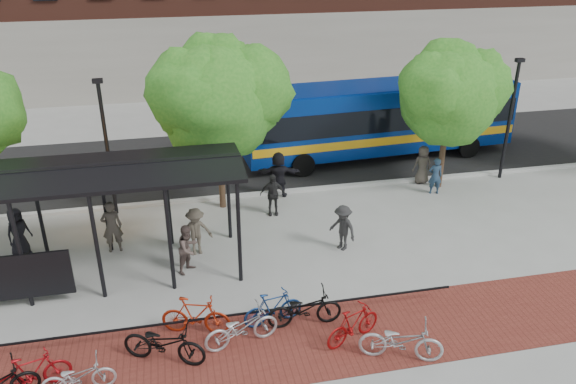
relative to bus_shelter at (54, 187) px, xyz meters
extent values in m
plane|color=#9E9E99|center=(8.13, 0.48, -3.00)|extent=(160.00, 160.00, 0.00)
cube|color=black|center=(8.13, 8.48, -2.99)|extent=(160.00, 8.00, 0.01)
cube|color=#B7B7B2|center=(8.13, 4.48, -2.94)|extent=(160.00, 0.25, 0.12)
cube|color=maroon|center=(6.13, -4.52, -3.00)|extent=(24.00, 3.00, 0.01)
cube|color=black|center=(4.83, -3.62, -3.00)|extent=(12.00, 0.05, 0.95)
cylinder|color=black|center=(-0.87, -1.37, -1.35)|extent=(0.12, 0.12, 3.30)
cylinder|color=black|center=(-0.87, 1.33, -1.35)|extent=(0.12, 0.12, 3.30)
cylinder|color=black|center=(1.13, -1.37, -1.35)|extent=(0.12, 0.12, 3.30)
cylinder|color=black|center=(1.13, 1.33, -1.35)|extent=(0.12, 0.12, 3.30)
cylinder|color=black|center=(3.13, -1.37, -1.35)|extent=(0.12, 0.12, 3.30)
cylinder|color=black|center=(3.13, 1.33, -1.35)|extent=(0.12, 0.12, 3.30)
cylinder|color=black|center=(5.13, -1.37, -1.35)|extent=(0.12, 0.12, 3.30)
cylinder|color=black|center=(5.13, 1.33, -1.35)|extent=(0.12, 0.12, 3.30)
cube|color=black|center=(0.13, -0.72, 0.45)|extent=(10.60, 1.65, 0.29)
cube|color=black|center=(0.13, 0.68, 0.45)|extent=(10.60, 1.65, 0.29)
cube|color=black|center=(0.13, 1.38, 0.05)|extent=(9.00, 0.10, 0.40)
cube|color=black|center=(1.13, 1.43, -0.60)|extent=(2.40, 0.12, 0.70)
cube|color=#FF7200|center=(1.13, 1.51, -0.60)|extent=(2.20, 0.02, 0.55)
cylinder|color=#382619|center=(5.13, 3.78, -1.74)|extent=(0.24, 0.24, 2.52)
sphere|color=#28701D|center=(5.13, 3.78, 1.20)|extent=(4.20, 4.20, 4.20)
sphere|color=#28701D|center=(6.18, 3.98, 1.50)|extent=(3.36, 3.36, 3.36)
sphere|color=#28701D|center=(4.29, 3.48, 1.60)|extent=(3.15, 3.15, 3.15)
sphere|color=#28701D|center=(5.23, 4.18, 2.00)|extent=(2.94, 2.94, 2.94)
cylinder|color=#382619|center=(14.13, 3.78, -1.86)|extent=(0.24, 0.24, 2.27)
sphere|color=#28701D|center=(14.13, 3.78, 0.80)|extent=(3.80, 3.80, 3.80)
sphere|color=#28701D|center=(15.08, 3.98, 1.10)|extent=(3.04, 3.04, 3.04)
sphere|color=#28701D|center=(13.37, 3.48, 1.20)|extent=(2.85, 2.85, 2.85)
sphere|color=#28701D|center=(14.23, 4.18, 1.60)|extent=(2.66, 2.66, 2.66)
cylinder|color=black|center=(1.13, 4.08, -0.50)|extent=(0.14, 0.14, 5.00)
cube|color=black|center=(1.13, 4.08, 2.05)|extent=(0.35, 0.20, 0.15)
cylinder|color=black|center=(17.13, 4.08, -0.50)|extent=(0.14, 0.14, 5.00)
cube|color=black|center=(17.13, 4.08, 2.05)|extent=(0.35, 0.20, 0.15)
cube|color=navy|center=(12.81, 7.67, -1.07)|extent=(12.83, 3.59, 2.90)
cube|color=black|center=(12.81, 7.67, -0.83)|extent=(12.58, 3.62, 1.06)
cube|color=#EDA913|center=(12.81, 7.67, -1.78)|extent=(12.71, 3.63, 0.37)
cube|color=navy|center=(12.81, 7.67, 0.33)|extent=(12.56, 3.30, 0.19)
cylinder|color=black|center=(8.85, 6.03, -2.49)|extent=(1.03, 0.36, 1.01)
cylinder|color=black|center=(8.67, 8.77, -2.49)|extent=(1.03, 0.36, 1.01)
cylinder|color=black|center=(16.95, 6.57, -2.49)|extent=(1.03, 0.36, 1.01)
cylinder|color=black|center=(16.76, 9.31, -2.49)|extent=(1.03, 0.36, 1.01)
imported|color=maroon|center=(-0.14, -4.87, -2.49)|extent=(1.76, 0.95, 1.02)
imported|color=#A6A6A9|center=(0.88, -5.12, -2.56)|extent=(1.71, 0.71, 0.88)
imported|color=black|center=(2.83, -4.51, -2.44)|extent=(2.25, 1.53, 1.12)
imported|color=#9E250E|center=(3.66, -3.59, -2.44)|extent=(1.92, 1.05, 1.11)
imported|color=#A9A9AC|center=(4.76, -4.27, -2.48)|extent=(2.09, 1.12, 1.04)
imported|color=navy|center=(5.71, -3.61, -2.50)|extent=(1.72, 0.76, 1.00)
imported|color=black|center=(6.53, -3.85, -2.47)|extent=(2.04, 0.75, 1.06)
imported|color=maroon|center=(7.60, -4.75, -2.48)|extent=(1.77, 1.14, 1.04)
imported|color=#A1A1A3|center=(8.54, -5.63, -2.45)|extent=(2.20, 1.40, 1.09)
imported|color=black|center=(-1.70, 1.63, -2.16)|extent=(0.94, 0.97, 1.68)
imported|color=#48423A|center=(1.27, 1.23, -2.09)|extent=(0.71, 0.51, 1.82)
imported|color=#4B4438|center=(3.94, 0.49, -2.18)|extent=(1.12, 0.73, 1.64)
imported|color=#242424|center=(6.90, 2.74, -2.19)|extent=(0.98, 0.49, 1.62)
imported|color=black|center=(7.43, 4.28, -2.07)|extent=(1.80, 0.87, 1.86)
imported|color=#433D36|center=(13.56, 4.28, -2.18)|extent=(0.83, 0.57, 1.64)
imported|color=#223951|center=(13.63, 3.20, -2.24)|extent=(0.61, 0.46, 1.52)
imported|color=brown|center=(3.64, -0.50, -2.21)|extent=(0.97, 0.97, 1.59)
imported|color=#262626|center=(8.69, -0.23, -2.20)|extent=(1.06, 1.19, 1.60)
camera|label=1|loc=(3.53, -15.74, 6.72)|focal=35.00mm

